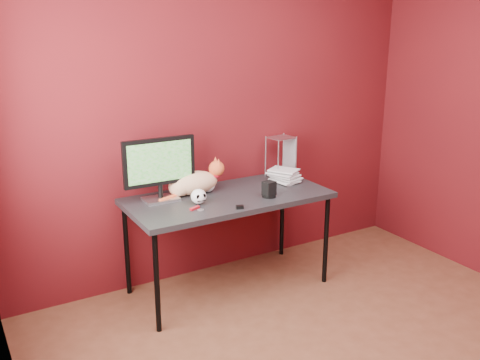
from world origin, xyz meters
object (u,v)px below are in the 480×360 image
book_stack (279,114)px  speaker (269,190)px  cat (194,182)px  desk (228,202)px  skull_mug (199,196)px  monitor (159,166)px

book_stack → speaker: bearing=-134.3°
cat → book_stack: book_stack is taller
desk → skull_mug: skull_mug is taller
cat → book_stack: (0.68, -0.09, 0.46)m
desk → monitor: size_ratio=2.84×
desk → monitor: bearing=162.3°
speaker → monitor: bearing=143.8°
monitor → book_stack: (0.96, -0.08, 0.30)m
monitor → desk: bearing=-16.6°
monitor → cat: 0.32m
cat → desk: bearing=-35.4°
desk → monitor: monitor is taller
skull_mug → desk: bearing=15.9°
skull_mug → book_stack: 0.91m
desk → speaker: speaker is taller
monitor → speaker: 0.81m
book_stack → monitor: bearing=175.4°
monitor → skull_mug: bearing=-44.9°
cat → skull_mug: cat is taller
desk → cat: bearing=140.4°
skull_mug → book_stack: book_stack is taller
desk → speaker: (0.24, -0.18, 0.10)m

